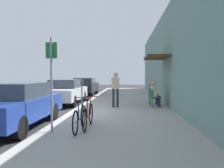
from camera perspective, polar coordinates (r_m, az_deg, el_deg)
The scene contains 15 objects.
ground_plane at distance 10.16m, azimuth -10.49°, elevation -7.39°, with size 60.00×60.00×0.00m, color #2D2D30.
sidewalk_slab at distance 11.82m, azimuth 2.67°, elevation -5.70°, with size 4.50×32.00×0.12m, color #9E9B93.
building_facade at distance 11.93m, azimuth 14.34°, elevation 6.57°, with size 1.40×32.00×5.21m.
parked_car_0 at distance 8.12m, azimuth -22.53°, elevation -4.66°, with size 1.80×4.40×1.44m.
parked_car_1 at distance 13.71m, azimuth -11.34°, elevation -1.80°, with size 1.80×4.40×1.42m.
parked_car_2 at distance 19.58m, azimuth -6.69°, elevation -0.52°, with size 1.80×4.40×1.43m.
parking_meter at distance 10.51m, azimuth -7.37°, elevation -2.17°, with size 0.12×0.10×1.32m.
street_sign at distance 6.63m, azimuth -14.59°, elevation 1.69°, with size 0.32×0.06×2.60m.
bicycle_0 at distance 7.03m, azimuth -5.88°, elevation -7.72°, with size 0.46×1.71×0.90m.
bicycle_1 at distance 6.71m, azimuth -7.93°, elevation -8.22°, with size 0.46×1.71×0.90m.
cafe_chair_0 at distance 11.60m, azimuth 10.19°, elevation -3.08°, with size 0.50×0.50×0.87m.
seated_patron_0 at distance 11.60m, azimuth 10.48°, elevation -2.13°, with size 0.47×0.41×1.29m.
cafe_chair_1 at distance 12.40m, azimuth 9.78°, elevation -2.73°, with size 0.50×0.50×0.87m.
seated_patron_1 at distance 12.40m, azimuth 10.05°, elevation -1.84°, with size 0.47×0.41×1.29m.
pedestrian_standing at distance 11.27m, azimuth 0.84°, elevation -0.67°, with size 0.36×0.22×1.70m.
Camera 1 is at (2.50, -9.70, 1.70)m, focal length 37.39 mm.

